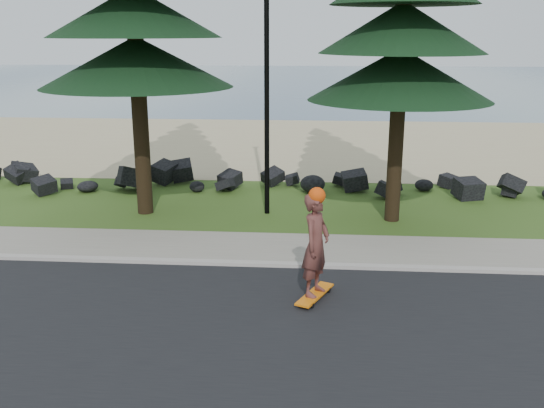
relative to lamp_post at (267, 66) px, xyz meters
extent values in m
plane|color=#35541A|center=(0.00, -3.20, -4.13)|extent=(160.00, 160.00, 0.00)
cube|color=black|center=(0.00, -7.70, -4.12)|extent=(160.00, 7.00, 0.02)
cube|color=#ABA29A|center=(0.00, -4.10, -4.08)|extent=(160.00, 0.20, 0.10)
cube|color=gray|center=(0.00, -3.00, -4.09)|extent=(160.00, 2.00, 0.08)
cube|color=tan|center=(0.00, 11.30, -4.13)|extent=(160.00, 15.00, 0.01)
cube|color=#3C5A74|center=(0.00, 47.80, -4.13)|extent=(160.00, 58.00, 0.01)
cylinder|color=black|center=(0.00, 0.00, -0.13)|extent=(0.14, 0.14, 8.00)
cube|color=orange|center=(1.41, -5.75, -4.02)|extent=(0.76, 1.22, 0.04)
imported|color=brown|center=(1.41, -5.75, -3.00)|extent=(0.74, 0.86, 2.01)
sphere|color=#D5420B|center=(1.41, -5.75, -2.03)|extent=(0.32, 0.32, 0.32)
camera|label=1|loc=(1.38, -16.61, 0.91)|focal=40.00mm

